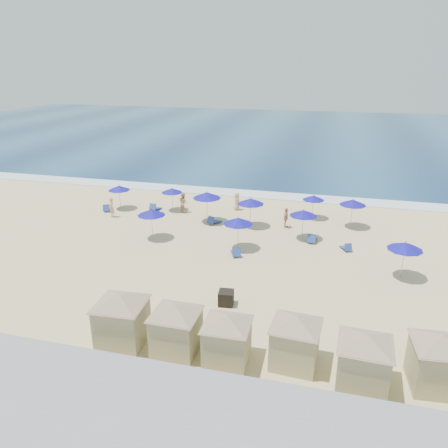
{
  "coord_description": "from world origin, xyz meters",
  "views": [
    {
      "loc": [
        6.05,
        -25.2,
        12.34
      ],
      "look_at": [
        -1.35,
        3.0,
        1.44
      ],
      "focal_mm": 35.0,
      "sensor_mm": 36.0,
      "label": 1
    }
  ],
  "objects_px": {
    "umbrella_1": "(172,190)",
    "umbrella_9": "(405,246)",
    "umbrella_4": "(251,201)",
    "umbrella_8": "(353,202)",
    "umbrella_5": "(238,221)",
    "umbrella_6": "(314,198)",
    "beachgoer_3": "(237,201)",
    "cabana_1": "(176,322)",
    "beachgoer_1": "(183,203)",
    "beachgoer_2": "(286,218)",
    "umbrella_2": "(151,212)",
    "cabana_2": "(227,332)",
    "umbrella_7": "(303,213)",
    "trash_bin": "(226,298)",
    "umbrella_3": "(207,195)",
    "beachgoer_0": "(111,208)",
    "cabana_4": "(364,353)",
    "umbrella_0": "(119,188)",
    "cabana_5": "(439,354)",
    "cabana_3": "(296,334)",
    "cabana_0": "(121,312)"
  },
  "relations": [
    {
      "from": "umbrella_3",
      "to": "beachgoer_3",
      "type": "bearing_deg",
      "value": 65.37
    },
    {
      "from": "beachgoer_3",
      "to": "cabana_1",
      "type": "bearing_deg",
      "value": 161.71
    },
    {
      "from": "umbrella_2",
      "to": "umbrella_7",
      "type": "xyz_separation_m",
      "value": [
        10.72,
        2.74,
        -0.02
      ]
    },
    {
      "from": "cabana_1",
      "to": "umbrella_1",
      "type": "distance_m",
      "value": 20.07
    },
    {
      "from": "umbrella_8",
      "to": "beachgoer_3",
      "type": "height_order",
      "value": "umbrella_8"
    },
    {
      "from": "cabana_3",
      "to": "beachgoer_2",
      "type": "bearing_deg",
      "value": 98.4
    },
    {
      "from": "umbrella_5",
      "to": "umbrella_2",
      "type": "bearing_deg",
      "value": 177.97
    },
    {
      "from": "umbrella_1",
      "to": "trash_bin",
      "type": "bearing_deg",
      "value": -59.05
    },
    {
      "from": "umbrella_4",
      "to": "beachgoer_0",
      "type": "bearing_deg",
      "value": -176.06
    },
    {
      "from": "cabana_5",
      "to": "beachgoer_3",
      "type": "height_order",
      "value": "cabana_5"
    },
    {
      "from": "umbrella_3",
      "to": "umbrella_5",
      "type": "xyz_separation_m",
      "value": [
        3.64,
        -4.66,
        -0.21
      ]
    },
    {
      "from": "umbrella_2",
      "to": "beachgoer_1",
      "type": "xyz_separation_m",
      "value": [
        0.21,
        6.24,
        -1.16
      ]
    },
    {
      "from": "umbrella_7",
      "to": "umbrella_1",
      "type": "bearing_deg",
      "value": 162.19
    },
    {
      "from": "cabana_4",
      "to": "umbrella_9",
      "type": "distance_m",
      "value": 10.79
    },
    {
      "from": "umbrella_8",
      "to": "beachgoer_2",
      "type": "bearing_deg",
      "value": -163.88
    },
    {
      "from": "umbrella_3",
      "to": "beachgoer_1",
      "type": "relative_size",
      "value": 1.49
    },
    {
      "from": "cabana_1",
      "to": "umbrella_9",
      "type": "relative_size",
      "value": 1.77
    },
    {
      "from": "trash_bin",
      "to": "umbrella_2",
      "type": "bearing_deg",
      "value": 127.72
    },
    {
      "from": "cabana_5",
      "to": "umbrella_4",
      "type": "bearing_deg",
      "value": 123.97
    },
    {
      "from": "umbrella_5",
      "to": "umbrella_6",
      "type": "height_order",
      "value": "umbrella_5"
    },
    {
      "from": "umbrella_1",
      "to": "umbrella_4",
      "type": "xyz_separation_m",
      "value": [
        7.41,
        -2.16,
        0.27
      ]
    },
    {
      "from": "umbrella_7",
      "to": "beachgoer_1",
      "type": "height_order",
      "value": "umbrella_7"
    },
    {
      "from": "umbrella_7",
      "to": "beachgoer_1",
      "type": "relative_size",
      "value": 1.32
    },
    {
      "from": "umbrella_1",
      "to": "umbrella_9",
      "type": "xyz_separation_m",
      "value": [
        18.02,
        -8.45,
        0.25
      ]
    },
    {
      "from": "umbrella_4",
      "to": "umbrella_8",
      "type": "relative_size",
      "value": 1.02
    },
    {
      "from": "umbrella_0",
      "to": "umbrella_1",
      "type": "height_order",
      "value": "umbrella_0"
    },
    {
      "from": "umbrella_0",
      "to": "umbrella_8",
      "type": "relative_size",
      "value": 0.93
    },
    {
      "from": "cabana_5",
      "to": "umbrella_5",
      "type": "relative_size",
      "value": 1.78
    },
    {
      "from": "cabana_2",
      "to": "umbrella_4",
      "type": "bearing_deg",
      "value": 97.99
    },
    {
      "from": "umbrella_5",
      "to": "beachgoer_0",
      "type": "xyz_separation_m",
      "value": [
        -11.75,
        3.74,
        -1.22
      ]
    },
    {
      "from": "beachgoer_0",
      "to": "beachgoer_1",
      "type": "distance_m",
      "value": 6.07
    },
    {
      "from": "cabana_2",
      "to": "cabana_3",
      "type": "bearing_deg",
      "value": 11.22
    },
    {
      "from": "trash_bin",
      "to": "beachgoer_3",
      "type": "distance_m",
      "value": 16.06
    },
    {
      "from": "cabana_1",
      "to": "cabana_3",
      "type": "xyz_separation_m",
      "value": [
        5.23,
        0.46,
        -0.01
      ]
    },
    {
      "from": "cabana_1",
      "to": "umbrella_2",
      "type": "relative_size",
      "value": 1.79
    },
    {
      "from": "beachgoer_0",
      "to": "beachgoer_1",
      "type": "relative_size",
      "value": 0.95
    },
    {
      "from": "trash_bin",
      "to": "beachgoer_3",
      "type": "relative_size",
      "value": 0.5
    },
    {
      "from": "beachgoer_2",
      "to": "beachgoer_3",
      "type": "xyz_separation_m",
      "value": [
        -4.72,
        3.29,
        -0.03
      ]
    },
    {
      "from": "cabana_4",
      "to": "umbrella_7",
      "type": "height_order",
      "value": "cabana_4"
    },
    {
      "from": "umbrella_6",
      "to": "umbrella_8",
      "type": "height_order",
      "value": "umbrella_8"
    },
    {
      "from": "cabana_5",
      "to": "umbrella_6",
      "type": "height_order",
      "value": "cabana_5"
    },
    {
      "from": "cabana_3",
      "to": "umbrella_6",
      "type": "relative_size",
      "value": 2.01
    },
    {
      "from": "beachgoer_1",
      "to": "beachgoer_2",
      "type": "height_order",
      "value": "beachgoer_1"
    },
    {
      "from": "cabana_4",
      "to": "umbrella_4",
      "type": "distance_m",
      "value": 18.55
    },
    {
      "from": "umbrella_0",
      "to": "beachgoer_0",
      "type": "relative_size",
      "value": 1.32
    },
    {
      "from": "umbrella_3",
      "to": "beachgoer_1",
      "type": "height_order",
      "value": "umbrella_3"
    },
    {
      "from": "cabana_0",
      "to": "beachgoer_2",
      "type": "distance_m",
      "value": 17.83
    },
    {
      "from": "cabana_4",
      "to": "umbrella_5",
      "type": "xyz_separation_m",
      "value": [
        -7.93,
        12.19,
        0.52
      ]
    },
    {
      "from": "cabana_5",
      "to": "trash_bin",
      "type": "bearing_deg",
      "value": 157.64
    },
    {
      "from": "umbrella_6",
      "to": "cabana_5",
      "type": "bearing_deg",
      "value": -72.22
    }
  ]
}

